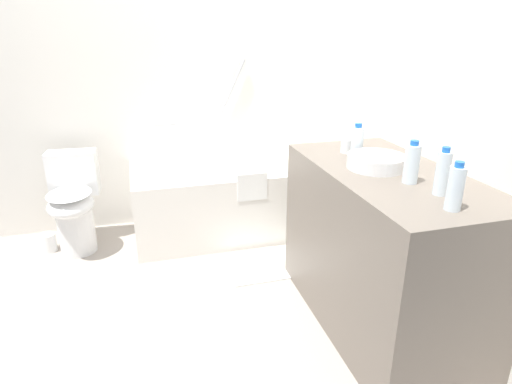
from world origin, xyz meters
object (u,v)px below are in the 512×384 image
(water_bottle_0, at_px, (442,173))
(sink_basin, at_px, (376,162))
(bathtub, at_px, (233,196))
(water_bottle_3, at_px, (357,142))
(water_bottle_1, at_px, (412,163))
(toilet_paper_roll, at_px, (48,243))
(drinking_glass_1, at_px, (355,141))
(drinking_glass_0, at_px, (346,146))
(bath_mat, at_px, (276,263))
(sink_faucet, at_px, (406,160))
(toilet, at_px, (74,204))
(water_bottle_2, at_px, (455,188))

(water_bottle_0, bearing_deg, sink_basin, 100.08)
(bathtub, relative_size, water_bottle_3, 8.30)
(water_bottle_1, distance_m, toilet_paper_roll, 2.60)
(bathtub, distance_m, water_bottle_3, 1.35)
(water_bottle_3, relative_size, drinking_glass_1, 2.30)
(water_bottle_0, distance_m, drinking_glass_0, 0.71)
(bathtub, bearing_deg, bath_mat, -74.94)
(bathtub, height_order, drinking_glass_1, bathtub)
(sink_faucet, bearing_deg, sink_basin, 180.00)
(sink_faucet, bearing_deg, water_bottle_0, -104.57)
(water_bottle_3, bearing_deg, toilet, 146.98)
(water_bottle_1, xyz_separation_m, drinking_glass_1, (0.05, 0.63, -0.05))
(bath_mat, bearing_deg, drinking_glass_0, -52.51)
(water_bottle_2, height_order, drinking_glass_0, water_bottle_2)
(water_bottle_0, bearing_deg, toilet, 135.53)
(toilet, height_order, water_bottle_3, water_bottle_3)
(sink_basin, xyz_separation_m, toilet_paper_roll, (-1.86, 1.30, -0.85))
(water_bottle_1, xyz_separation_m, drinking_glass_0, (-0.05, 0.54, -0.05))
(water_bottle_1, bearing_deg, drinking_glass_1, 85.57)
(drinking_glass_1, height_order, bath_mat, drinking_glass_1)
(sink_basin, distance_m, drinking_glass_0, 0.30)
(water_bottle_1, distance_m, water_bottle_3, 0.45)
(bathtub, relative_size, toilet_paper_roll, 11.26)
(sink_faucet, bearing_deg, drinking_glass_0, 122.03)
(drinking_glass_1, bearing_deg, toilet_paper_roll, 155.06)
(sink_faucet, xyz_separation_m, water_bottle_2, (-0.16, -0.56, 0.06))
(water_bottle_0, height_order, water_bottle_3, water_bottle_0)
(water_bottle_1, distance_m, drinking_glass_1, 0.63)
(water_bottle_0, xyz_separation_m, toilet_paper_roll, (-1.93, 1.70, -0.91))
(water_bottle_1, bearing_deg, bathtub, 108.08)
(water_bottle_0, height_order, bath_mat, water_bottle_0)
(water_bottle_2, distance_m, water_bottle_3, 0.77)
(water_bottle_0, relative_size, drinking_glass_1, 2.58)
(water_bottle_2, height_order, water_bottle_3, water_bottle_2)
(toilet_paper_roll, bearing_deg, bath_mat, -21.93)
(water_bottle_1, xyz_separation_m, toilet_paper_roll, (-1.90, 1.53, -0.91))
(bathtub, bearing_deg, water_bottle_3, -66.70)
(sink_basin, bearing_deg, water_bottle_2, -88.83)
(sink_faucet, bearing_deg, toilet, 144.84)
(water_bottle_1, distance_m, drinking_glass_0, 0.54)
(water_bottle_2, bearing_deg, water_bottle_0, 68.84)
(bathtub, bearing_deg, water_bottle_0, -72.50)
(drinking_glass_1, bearing_deg, sink_basin, -102.23)
(water_bottle_0, xyz_separation_m, water_bottle_1, (-0.03, 0.16, -0.01))
(toilet, relative_size, water_bottle_0, 3.48)
(drinking_glass_0, bearing_deg, water_bottle_3, -80.44)
(sink_faucet, bearing_deg, water_bottle_2, -106.45)
(bathtub, relative_size, sink_basin, 5.24)
(water_bottle_1, relative_size, water_bottle_2, 1.01)
(water_bottle_2, relative_size, bath_mat, 0.29)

